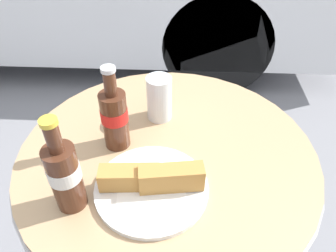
% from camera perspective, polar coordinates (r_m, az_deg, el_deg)
% --- Properties ---
extents(bistro_table, '(0.77, 0.77, 0.77)m').
position_cam_1_polar(bistro_table, '(0.94, -0.12, -10.51)').
color(bistro_table, '#B7B7BC').
rests_on(bistro_table, ground_plane).
extents(cola_bottle_left, '(0.07, 0.07, 0.23)m').
position_cam_1_polar(cola_bottle_left, '(0.80, -9.30, 1.60)').
color(cola_bottle_left, '#4C2819').
rests_on(cola_bottle_left, bistro_table).
extents(cola_bottle_right, '(0.07, 0.07, 0.23)m').
position_cam_1_polar(cola_bottle_right, '(0.69, -17.57, -8.01)').
color(cola_bottle_right, '#4C2819').
rests_on(cola_bottle_right, bistro_table).
extents(drinking_glass, '(0.07, 0.07, 0.13)m').
position_cam_1_polar(drinking_glass, '(0.90, -1.53, 4.59)').
color(drinking_glass, '#C68923').
rests_on(drinking_glass, bistro_table).
extents(lunch_plate_near, '(0.26, 0.26, 0.07)m').
position_cam_1_polar(lunch_plate_near, '(0.73, -2.85, -9.99)').
color(lunch_plate_near, white).
rests_on(lunch_plate_near, bistro_table).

